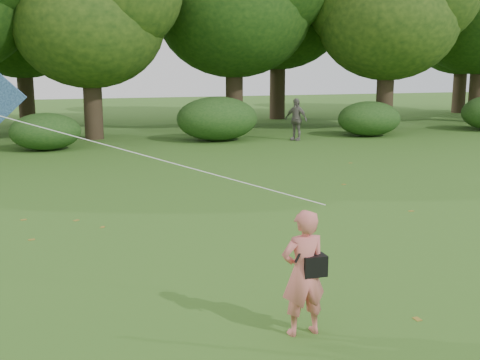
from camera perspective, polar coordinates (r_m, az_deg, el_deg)
name	(u,v)px	position (r m, az deg, el deg)	size (l,w,h in m)	color
ground	(348,311)	(8.49, 10.23, -12.16)	(100.00, 100.00, 0.00)	#265114
man_kite_flyer	(303,273)	(7.48, 6.03, -8.75)	(0.58, 0.38, 1.59)	#DF6F69
bystander_right	(296,119)	(25.94, 5.32, 5.75)	(1.06, 0.44, 1.81)	slate
crossbody_bag	(313,265)	(7.47, 6.97, -7.96)	(0.43, 0.20, 0.67)	black
tree_line	(163,14)	(30.32, -7.32, 15.38)	(54.70, 15.30, 9.48)	#3A2D1E
shrub_band	(130,124)	(24.79, -10.37, 5.25)	(39.15, 3.22, 1.88)	#264919
fallen_leaves	(263,224)	(12.55, 2.16, -4.23)	(10.28, 12.19, 0.01)	olive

